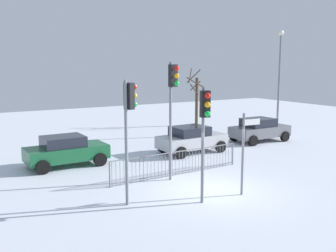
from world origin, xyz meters
TOP-DOWN VIEW (x-y plane):
  - ground_plane at (0.00, 0.00)m, footprint 60.00×60.00m
  - traffic_light_mid_left at (-1.11, -1.03)m, footprint 0.37×0.55m
  - traffic_light_mid_right at (-3.32, 0.28)m, footprint 0.55×0.37m
  - traffic_light_rear_left at (-0.62, 1.90)m, footprint 0.34×0.57m
  - direction_sign_post at (0.76, -0.96)m, footprint 0.79×0.09m
  - pedestrian_guard_railing at (-0.00, 2.50)m, footprint 6.55×0.38m
  - car_silver_trailing at (2.96, 5.86)m, footprint 3.89×2.11m
  - car_green_near at (-3.82, 6.48)m, footprint 3.84×2.01m
  - car_grey_mid at (8.41, 6.34)m, footprint 3.82×1.97m
  - street_lamp at (11.82, 8.14)m, footprint 0.36×0.36m
  - bare_tree_left at (8.67, 13.78)m, footprint 1.77×1.88m

SIDE VIEW (x-z plane):
  - ground_plane at x=0.00m, z-range 0.00..0.00m
  - pedestrian_guard_railing at x=0.00m, z-range 0.02..1.09m
  - car_silver_trailing at x=2.96m, z-range 0.03..1.50m
  - car_green_near at x=-3.82m, z-range 0.03..1.50m
  - car_grey_mid at x=8.41m, z-range 0.03..1.50m
  - direction_sign_post at x=0.76m, z-range 0.19..3.27m
  - bare_tree_left at x=8.67m, z-range -0.07..4.41m
  - traffic_light_mid_left at x=-1.11m, z-range 0.95..5.02m
  - traffic_light_mid_right at x=-3.32m, z-range 1.01..5.34m
  - traffic_light_rear_left at x=-0.62m, z-range 1.14..6.07m
  - street_lamp at x=11.82m, z-range 0.77..7.88m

